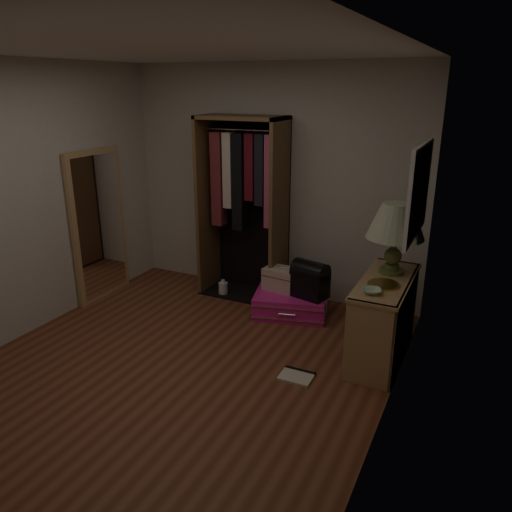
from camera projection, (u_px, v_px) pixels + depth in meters
name	position (u px, v px, depth m)	size (l,w,h in m)	color
ground	(178.00, 369.00, 4.37)	(4.00, 4.00, 0.00)	#5F2E1B
room_walls	(180.00, 201.00, 3.88)	(3.52, 4.02, 2.60)	beige
console_bookshelf	(384.00, 315.00, 4.49)	(0.42, 1.12, 0.75)	#A47C4F
open_wardrobe	(244.00, 194.00, 5.58)	(0.95, 0.50, 2.05)	brown
floor_mirror	(99.00, 225.00, 5.64)	(0.06, 0.80, 1.70)	tan
pink_suitcase	(290.00, 304.00, 5.39)	(0.89, 0.74, 0.24)	#E11B88
train_case	(281.00, 279.00, 5.42)	(0.39, 0.29, 0.26)	#BCA88F
black_bag	(310.00, 279.00, 5.21)	(0.41, 0.32, 0.40)	black
table_lamp	(396.00, 223.00, 4.35)	(0.61, 0.61, 0.64)	#4C582A
brass_tray	(383.00, 284.00, 4.22)	(0.29, 0.29, 0.02)	#AD8D42
ceramic_bowl	(372.00, 291.00, 4.06)	(0.15, 0.15, 0.04)	#A9C9A7
white_jug	(223.00, 288.00, 5.88)	(0.12, 0.12, 0.19)	silver
floor_book	(297.00, 376.00, 4.25)	(0.28, 0.22, 0.03)	beige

